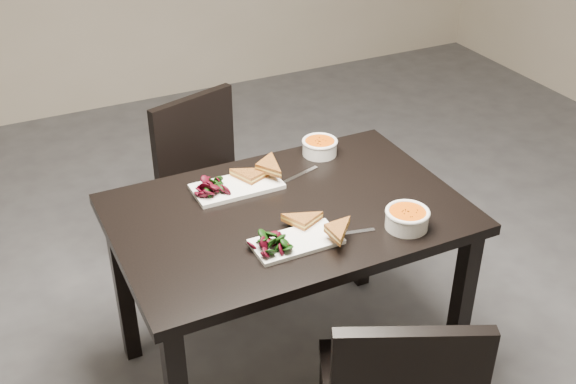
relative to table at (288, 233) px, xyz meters
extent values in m
plane|color=#47474C|center=(0.48, 0.30, -0.65)|extent=(5.00, 5.00, 0.00)
cube|color=black|center=(0.00, 0.00, 0.08)|extent=(1.20, 0.80, 0.04)
cube|color=black|center=(0.54, -0.34, -0.30)|extent=(0.06, 0.06, 0.71)
cube|color=black|center=(-0.54, 0.34, -0.30)|extent=(0.06, 0.06, 0.71)
cube|color=black|center=(0.54, 0.34, -0.30)|extent=(0.06, 0.06, 0.71)
cube|color=black|center=(0.00, 0.66, -0.22)|extent=(0.53, 0.53, 0.04)
cube|color=black|center=(-0.12, 0.43, -0.45)|extent=(0.05, 0.05, 0.41)
cube|color=black|center=(0.23, 0.54, -0.45)|extent=(0.05, 0.05, 0.41)
cube|color=black|center=(-0.22, 0.77, -0.45)|extent=(0.05, 0.05, 0.41)
cube|color=black|center=(0.12, 0.88, -0.45)|extent=(0.05, 0.05, 0.41)
cube|color=black|center=(-0.06, 0.84, 0.00)|extent=(0.41, 0.17, 0.40)
cube|color=white|center=(-0.07, -0.19, 0.11)|extent=(0.29, 0.14, 0.01)
cylinder|color=white|center=(0.31, -0.27, 0.13)|extent=(0.14, 0.14, 0.06)
cylinder|color=orange|center=(0.31, -0.27, 0.15)|extent=(0.12, 0.12, 0.02)
torus|color=white|center=(0.31, -0.27, 0.16)|extent=(0.15, 0.15, 0.01)
cube|color=silver|center=(0.11, -0.22, 0.10)|extent=(0.18, 0.05, 0.00)
cube|color=white|center=(-0.11, 0.21, 0.11)|extent=(0.32, 0.16, 0.02)
cylinder|color=white|center=(0.29, 0.31, 0.13)|extent=(0.14, 0.14, 0.05)
cylinder|color=orange|center=(0.29, 0.31, 0.15)|extent=(0.12, 0.12, 0.02)
torus|color=white|center=(0.29, 0.31, 0.16)|extent=(0.14, 0.14, 0.01)
cube|color=silver|center=(0.14, 0.19, 0.10)|extent=(0.18, 0.07, 0.00)
camera|label=1|loc=(-0.89, -1.84, 1.42)|focal=43.85mm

